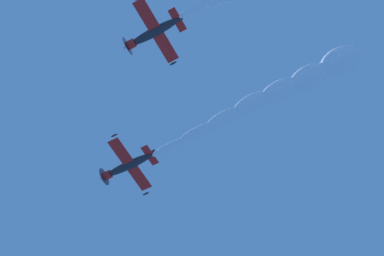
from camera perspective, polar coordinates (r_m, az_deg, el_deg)
The scene contains 3 objects.
airplane_lead at distance 96.57m, azimuth -5.39°, elevation -3.15°, with size 8.68×9.59×3.06m.
airplane_left_wingman at distance 89.92m, azimuth -3.27°, elevation 7.89°, with size 8.65×9.61×3.04m.
smoke_trail_lead at distance 92.29m, azimuth 7.91°, elevation 3.37°, with size 31.42×3.66×3.65m.
Camera 1 is at (30.20, -33.68, 2.10)m, focal length 64.28 mm.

